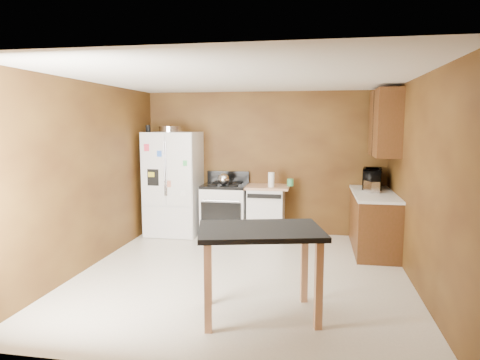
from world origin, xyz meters
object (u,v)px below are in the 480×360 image
(microwave, at_px, (372,179))
(refrigerator, at_px, (174,184))
(kettle, at_px, (224,179))
(toaster, at_px, (372,187))
(gas_range, at_px, (225,209))
(island, at_px, (260,242))
(pen_cup, at_px, (148,129))
(paper_towel, at_px, (271,180))
(dishwasher, at_px, (266,211))
(green_canister, at_px, (290,182))
(roasting_pan, at_px, (171,129))

(microwave, bearing_deg, refrigerator, 98.79)
(kettle, bearing_deg, refrigerator, 178.12)
(toaster, relative_size, gas_range, 0.21)
(refrigerator, xyz_separation_m, island, (1.93, -3.00, -0.13))
(toaster, xyz_separation_m, refrigerator, (-3.31, 0.39, -0.09))
(pen_cup, xyz_separation_m, paper_towel, (2.15, 0.00, -0.85))
(dishwasher, bearing_deg, island, -84.46)
(green_canister, height_order, microwave, microwave)
(roasting_pan, bearing_deg, toaster, -6.47)
(roasting_pan, bearing_deg, island, -56.76)
(kettle, distance_m, microwave, 2.46)
(toaster, bearing_deg, refrigerator, 150.45)
(kettle, distance_m, island, 3.15)
(roasting_pan, bearing_deg, kettle, -1.03)
(pen_cup, relative_size, toaster, 0.52)
(paper_towel, bearing_deg, refrigerator, 178.45)
(kettle, distance_m, green_canister, 1.14)
(roasting_pan, relative_size, gas_range, 0.36)
(paper_towel, bearing_deg, island, -86.07)
(paper_towel, xyz_separation_m, microwave, (1.64, 0.09, 0.03))
(kettle, height_order, paper_towel, paper_towel)
(toaster, distance_m, island, 2.96)
(kettle, xyz_separation_m, refrigerator, (-0.91, 0.03, -0.10))
(toaster, bearing_deg, gas_range, 146.52)
(roasting_pan, distance_m, dishwasher, 2.17)
(roasting_pan, relative_size, refrigerator, 0.22)
(paper_towel, distance_m, refrigerator, 1.73)
(kettle, height_order, refrigerator, refrigerator)
(roasting_pan, height_order, dishwasher, roasting_pan)
(roasting_pan, xyz_separation_m, toaster, (3.34, -0.38, -0.86))
(paper_towel, bearing_deg, toaster, -12.30)
(refrigerator, bearing_deg, island, -57.27)
(toaster, height_order, island, toaster)
(toaster, height_order, refrigerator, refrigerator)
(microwave, height_order, dishwasher, microwave)
(toaster, distance_m, gas_range, 2.49)
(microwave, bearing_deg, green_canister, 93.96)
(roasting_pan, xyz_separation_m, green_canister, (2.06, 0.15, -0.90))
(roasting_pan, distance_m, pen_cup, 0.40)
(microwave, relative_size, island, 0.39)
(green_canister, xyz_separation_m, refrigerator, (-2.03, -0.14, -0.05))
(kettle, relative_size, microwave, 0.37)
(pen_cup, distance_m, paper_towel, 2.31)
(pen_cup, height_order, refrigerator, pen_cup)
(gas_range, xyz_separation_m, dishwasher, (0.72, 0.02, -0.01))
(dishwasher, bearing_deg, toaster, -15.86)
(pen_cup, distance_m, dishwasher, 2.50)
(gas_range, bearing_deg, toaster, -10.68)
(dishwasher, bearing_deg, kettle, -170.98)
(gas_range, distance_m, dishwasher, 0.72)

